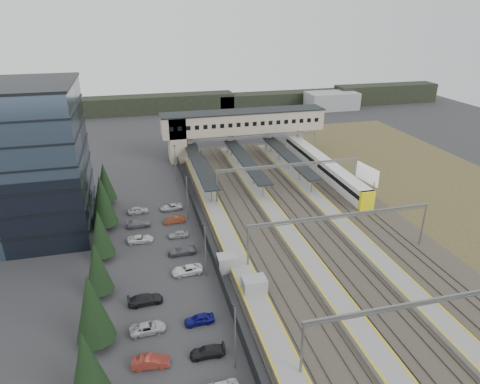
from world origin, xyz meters
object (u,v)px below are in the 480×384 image
object	(u,v)px
relay_cabin_near	(254,287)
train	(323,166)
footbridge	(232,125)
office_building	(3,163)
relay_cabin_far	(227,263)
billboard	(367,175)

from	to	relation	value
relay_cabin_near	train	bearing A→B (deg)	54.90
footbridge	train	distance (m)	24.80
office_building	relay_cabin_near	distance (m)	43.49
office_building	relay_cabin_far	world-z (taller)	office_building
relay_cabin_near	office_building	bearing A→B (deg)	142.24
relay_cabin_far	footbridge	xyz separation A→B (m)	(12.60, 49.38, 6.72)
relay_cabin_near	billboard	size ratio (longest dim) A/B	0.46
train	billboard	bearing A→B (deg)	-71.06
office_building	relay_cabin_near	bearing A→B (deg)	-37.76
relay_cabin_far	train	size ratio (longest dim) A/B	0.07
office_building	billboard	world-z (taller)	office_building
office_building	footbridge	xyz separation A→B (m)	(43.70, 30.00, -4.26)
footbridge	billboard	bearing A→B (deg)	-55.43
relay_cabin_far	train	xyz separation A→B (m)	(28.90, 31.64, 0.83)
footbridge	relay_cabin_far	bearing A→B (deg)	-104.31
office_building	footbridge	distance (m)	53.18
relay_cabin_near	footbridge	size ratio (longest dim) A/B	0.08
relay_cabin_near	train	distance (m)	46.48
billboard	relay_cabin_far	bearing A→B (deg)	-148.91
office_building	train	size ratio (longest dim) A/B	0.61
footbridge	train	size ratio (longest dim) A/B	1.02
relay_cabin_far	train	bearing A→B (deg)	47.59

